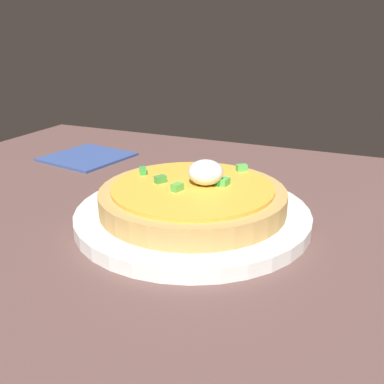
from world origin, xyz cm
name	(u,v)px	position (x,y,z in cm)	size (l,w,h in cm)	color
dining_table	(207,217)	(0.00, 0.00, 1.23)	(97.75, 64.30, 2.45)	brown
plate	(192,215)	(-0.08, -4.29, 3.23)	(26.32, 26.32, 1.55)	white
pizza	(192,197)	(-0.04, -4.25, 5.45)	(20.81, 20.81, 5.53)	tan
napkin	(87,157)	(-26.63, 11.91, 2.65)	(12.28, 12.28, 0.40)	#334989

